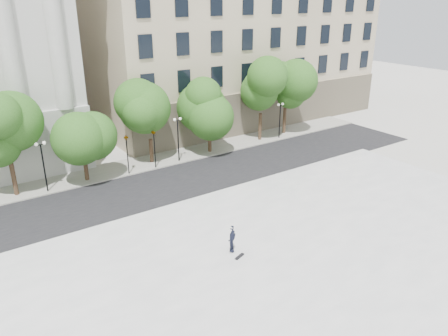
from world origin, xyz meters
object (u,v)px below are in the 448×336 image
Objects in this scene: skateboard at (240,256)px; traffic_light_east at (154,131)px; person_lying at (232,249)px; traffic_light_west at (126,135)px.

traffic_light_east is at bearing 61.39° from skateboard.
traffic_light_west is at bearing 44.35° from person_lying.
traffic_light_east is 16.82m from person_lying.
traffic_light_west is 17.31m from skateboard.
skateboard is (0.08, -0.71, -0.20)m from person_lying.
traffic_light_west reaches higher than traffic_light_east.
traffic_light_east is (2.68, 0.00, -0.10)m from traffic_light_west.
person_lying is (-2.97, -16.29, -2.93)m from traffic_light_east.
traffic_light_east reaches higher than skateboard.
person_lying is at bearing 77.23° from skateboard.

